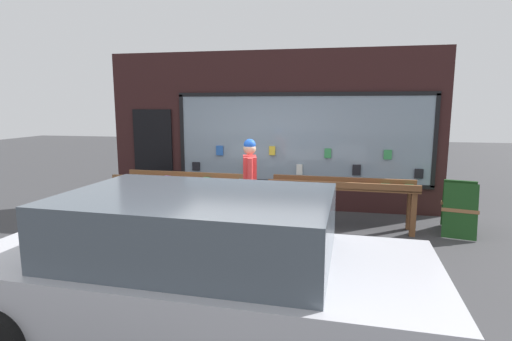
{
  "coord_description": "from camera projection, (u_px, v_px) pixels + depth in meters",
  "views": [
    {
      "loc": [
        1.36,
        -5.96,
        2.18
      ],
      "look_at": [
        -0.01,
        0.94,
        1.03
      ],
      "focal_mm": 28.0,
      "sensor_mm": 36.0,
      "label": 1
    }
  ],
  "objects": [
    {
      "name": "ground_plane",
      "position": [
        245.0,
        243.0,
        6.38
      ],
      "size": [
        40.0,
        40.0,
        0.0
      ],
      "primitive_type": "plane",
      "color": "#38383A"
    },
    {
      "name": "shopfront_facade",
      "position": [
        270.0,
        132.0,
        8.43
      ],
      "size": [
        7.04,
        0.29,
        3.31
      ],
      "color": "#331919",
      "rests_on": "ground_plane"
    },
    {
      "name": "display_table_left",
      "position": [
        182.0,
        183.0,
        7.66
      ],
      "size": [
        2.59,
        0.76,
        0.88
      ],
      "color": "brown",
      "rests_on": "ground_plane"
    },
    {
      "name": "display_table_right",
      "position": [
        342.0,
        189.0,
        7.08
      ],
      "size": [
        2.58,
        0.65,
        0.89
      ],
      "color": "brown",
      "rests_on": "ground_plane"
    },
    {
      "name": "parked_car",
      "position": [
        199.0,
        265.0,
        3.63
      ],
      "size": [
        4.27,
        2.07,
        1.41
      ],
      "rotation": [
        0.0,
        0.0,
        -0.04
      ],
      "color": "silver",
      "rests_on": "ground_plane"
    },
    {
      "name": "sandwich_board_sign",
      "position": [
        459.0,
        207.0,
        6.82
      ],
      "size": [
        0.69,
        0.91,
        0.89
      ],
      "rotation": [
        0.0,
        0.0,
        -0.22
      ],
      "color": "#193F19",
      "rests_on": "ground_plane"
    },
    {
      "name": "person_browsing",
      "position": [
        250.0,
        179.0,
        6.78
      ],
      "size": [
        0.32,
        0.63,
        1.63
      ],
      "rotation": [
        0.0,
        0.0,
        1.81
      ],
      "color": "black",
      "rests_on": "ground_plane"
    },
    {
      "name": "small_dog",
      "position": [
        220.0,
        217.0,
        6.84
      ],
      "size": [
        0.4,
        0.54,
        0.44
      ],
      "rotation": [
        0.0,
        0.0,
        2.08
      ],
      "color": "black",
      "rests_on": "ground_plane"
    }
  ]
}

